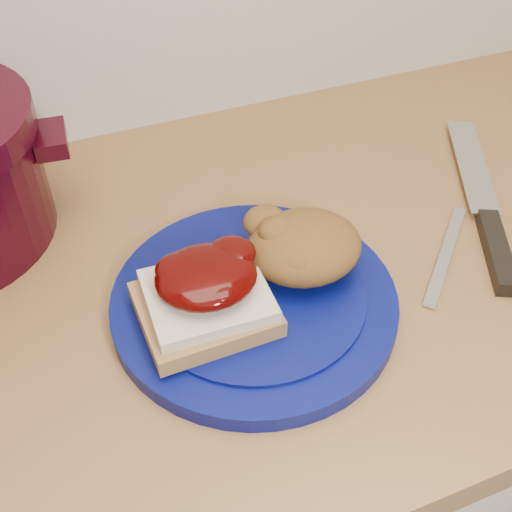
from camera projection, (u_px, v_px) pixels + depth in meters
name	position (u px, v px, depth m)	size (l,w,h in m)	color
base_cabinet	(250.00, 477.00, 1.01)	(4.00, 0.60, 0.86)	beige
plate	(254.00, 302.00, 0.63)	(0.28, 0.28, 0.02)	#050C53
sandwich	(206.00, 294.00, 0.58)	(0.12, 0.11, 0.06)	olive
stuffing_mound	(304.00, 247.00, 0.62)	(0.11, 0.10, 0.06)	brown
chef_knife	(489.00, 225.00, 0.71)	(0.16, 0.29, 0.02)	black
butter_knife	(446.00, 254.00, 0.69)	(0.17, 0.01, 0.00)	silver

